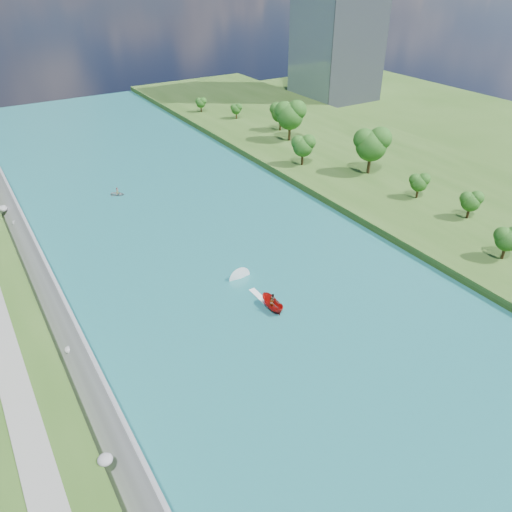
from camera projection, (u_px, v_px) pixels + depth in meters
ground at (303, 340)px, 63.56m from camera, size 260.00×260.00×0.00m
river_water at (227, 267)px, 78.03m from camera, size 55.00×240.00×0.10m
berm_east at (443, 194)px, 99.96m from camera, size 44.00×240.00×1.50m
riprap_bank at (55, 314)px, 65.15m from camera, size 4.21×236.00×4.23m
trees_east at (416, 172)px, 94.71m from camera, size 16.05×143.87×11.65m
motorboat at (267, 299)px, 69.52m from camera, size 3.60×19.00×2.20m
raft at (118, 193)px, 101.02m from camera, size 3.51×3.44×1.58m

